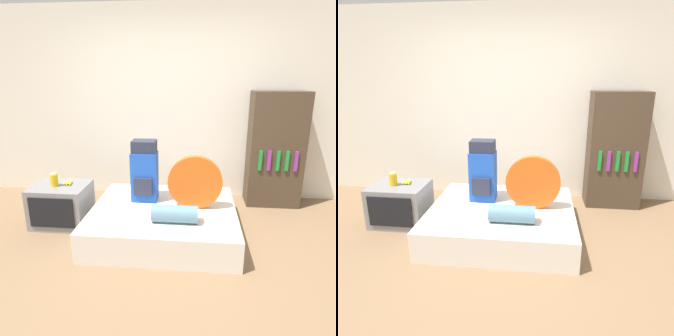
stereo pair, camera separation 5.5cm
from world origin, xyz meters
The scene contains 10 objects.
ground_plane centered at (0.00, 0.00, 0.00)m, with size 16.00×16.00×0.00m, color #846647.
wall_back centered at (0.00, 1.89, 1.30)m, with size 8.00×0.05×2.60m.
bed centered at (0.02, 0.69, 0.15)m, with size 1.55×1.37×0.31m.
backpack centered at (-0.22, 0.89, 0.64)m, with size 0.29×0.25×0.70m.
tent_bag centered at (0.35, 0.71, 0.60)m, with size 0.58×0.08×0.58m.
sleeping_roll centered at (0.16, 0.35, 0.39)m, with size 0.45×0.17×0.17m.
television centered at (-1.20, 0.79, 0.24)m, with size 0.63×0.52×0.48m.
canister centered at (-1.25, 0.78, 0.55)m, with size 0.09×0.09×0.16m.
banana_bunch centered at (-1.12, 0.86, 0.49)m, with size 0.11×0.15×0.03m.
bookshelf centered at (1.39, 1.66, 0.75)m, with size 0.69×0.40×1.51m.
Camera 1 is at (0.36, -2.30, 1.68)m, focal length 32.00 mm.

